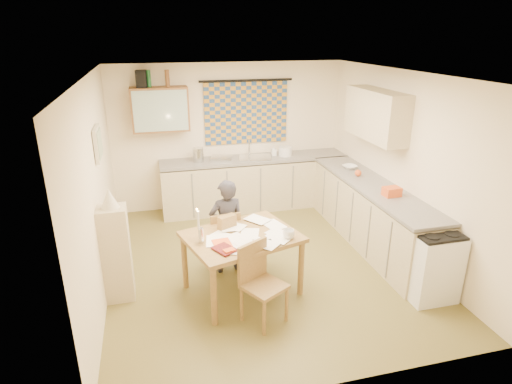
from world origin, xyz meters
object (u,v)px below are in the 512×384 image
object	(u,v)px
counter_right	(370,214)
person	(227,227)
counter_back	(256,183)
dining_table	(242,263)
chair_far	(223,251)
stove	(430,264)
shelf_stand	(116,254)

from	to	relation	value
counter_right	person	world-z (taller)	person
counter_back	dining_table	world-z (taller)	counter_back
person	chair_far	bearing A→B (deg)	-51.82
chair_far	person	world-z (taller)	person
stove	chair_far	distance (m)	2.54
chair_far	person	bearing A→B (deg)	128.79
chair_far	dining_table	bearing A→B (deg)	96.98
shelf_stand	stove	bearing A→B (deg)	-13.55
person	shelf_stand	bearing A→B (deg)	5.73
counter_right	dining_table	size ratio (longest dim) A/B	2.01
counter_right	chair_far	size ratio (longest dim) A/B	3.47
counter_back	chair_far	size ratio (longest dim) A/B	3.88
shelf_stand	person	bearing A→B (deg)	12.27
stove	counter_right	bearing A→B (deg)	90.00
dining_table	shelf_stand	distance (m)	1.46
dining_table	shelf_stand	size ratio (longest dim) A/B	1.27
counter_back	chair_far	xyz separation A→B (m)	(-0.95, -1.98, -0.19)
counter_back	shelf_stand	world-z (taller)	shelf_stand
stove	dining_table	xyz separation A→B (m)	(-2.11, 0.63, -0.04)
chair_far	stove	bearing A→B (deg)	146.06
stove	chair_far	size ratio (longest dim) A/B	1.00
dining_table	person	xyz separation A→B (m)	(-0.08, 0.52, 0.25)
stove	chair_far	world-z (taller)	chair_far
counter_back	counter_right	world-z (taller)	same
counter_back	shelf_stand	size ratio (longest dim) A/B	2.87
counter_right	stove	world-z (taller)	counter_right
dining_table	chair_far	size ratio (longest dim) A/B	1.73
counter_back	dining_table	xyz separation A→B (m)	(-0.82, -2.54, -0.07)
dining_table	chair_far	world-z (taller)	chair_far
counter_back	stove	world-z (taller)	counter_back
stove	dining_table	world-z (taller)	stove
counter_right	counter_back	bearing A→B (deg)	126.53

